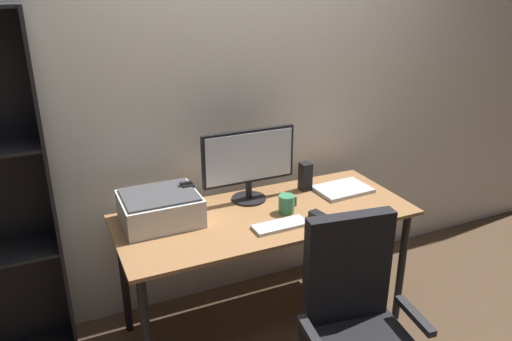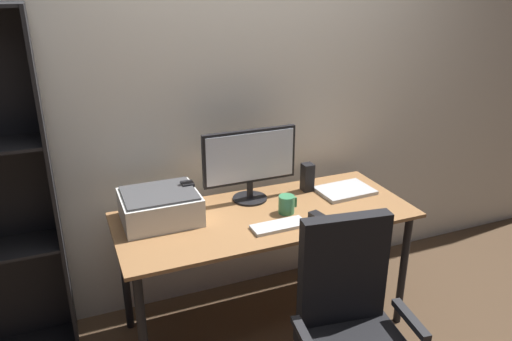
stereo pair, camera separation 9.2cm
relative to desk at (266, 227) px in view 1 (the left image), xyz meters
The scene contains 12 objects.
ground_plane 0.66m from the desk, ahead, with size 12.00×12.00×0.00m, color #4C3826.
back_wall 0.82m from the desk, 90.00° to the left, with size 6.40×0.10×2.60m, color silver.
desk is the anchor object (origin of this frame).
monitor 0.38m from the desk, 93.50° to the left, with size 0.55×0.20×0.42m.
keyboard 0.20m from the desk, 91.02° to the right, with size 0.29×0.11×0.02m, color #B7BABC.
mouse 0.30m from the desk, 36.72° to the right, with size 0.06×0.10×0.03m, color black.
coffee_mug 0.18m from the desk, 18.39° to the right, with size 0.10×0.09×0.10m.
laptop 0.57m from the desk, ahead, with size 0.32×0.23×0.02m, color #B7BABC.
speaker_left 0.46m from the desk, 153.21° to the left, with size 0.06×0.07×0.17m, color black.
speaker_right 0.44m from the desk, 28.35° to the left, with size 0.06×0.07×0.17m, color black.
printer 0.59m from the desk, 165.43° to the left, with size 0.40×0.34×0.16m.
office_chair 0.81m from the desk, 84.60° to the right, with size 0.55×0.54×1.01m.
Camera 1 is at (-1.06, -2.19, 1.96)m, focal length 34.72 mm.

